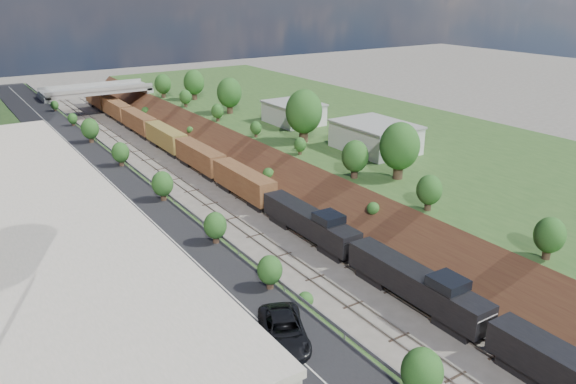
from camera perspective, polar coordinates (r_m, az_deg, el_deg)
name	(u,v)px	position (r m, az deg, el deg)	size (l,w,h in m)	color
platform_right	(384,145)	(101.07, 9.75, 4.72)	(44.00, 180.00, 5.00)	#2F5322
embankment_left	(145,209)	(80.17, -14.32, -1.69)	(7.07, 180.00, 7.07)	brown
embankment_right	(279,181)	(88.92, -0.89, 1.16)	(7.07, 180.00, 7.07)	brown
rail_left_track	(201,197)	(82.90, -8.87, -0.47)	(1.58, 180.00, 0.18)	gray
rail_right_track	(232,190)	(84.99, -5.69, 0.20)	(1.58, 180.00, 0.18)	gray
road	(108,180)	(77.30, -17.78, 1.13)	(8.00, 180.00, 0.10)	black
guardrail	(139,172)	(78.03, -14.90, 1.99)	(0.10, 171.00, 0.70)	#99999E
commercial_building	(34,238)	(53.63, -24.38, -4.28)	(14.30, 62.30, 7.00)	brown
overpass	(97,96)	(139.47, -18.82, 9.23)	(24.50, 8.30, 7.40)	gray
white_building_near	(375,138)	(88.01, 8.84, 5.48)	(9.00, 12.00, 4.00)	silver
white_building_far	(294,114)	(104.69, 0.58, 7.98)	(8.00, 10.00, 3.60)	silver
tree_right_large	(400,147)	(74.65, 11.28, 4.55)	(5.25, 5.25, 7.61)	#473323
tree_left_crest	(305,290)	(44.02, 1.74, -9.88)	(2.45, 2.45, 3.55)	#473323
freight_train	(202,158)	(93.23, -8.73, 3.42)	(2.80, 143.44, 4.55)	black
suv	(284,330)	(41.17, -0.41, -13.89)	(3.07, 6.67, 1.85)	black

